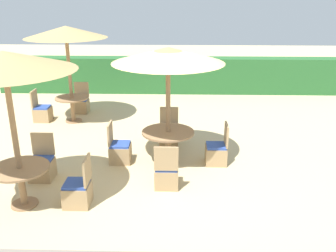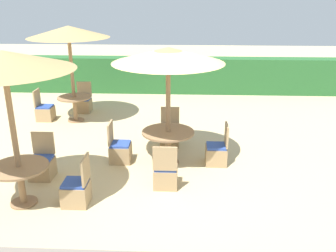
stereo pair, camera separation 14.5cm
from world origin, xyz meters
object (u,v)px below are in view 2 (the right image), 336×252
(patio_chair_front_left_east, at_px, (77,191))
(parasol_center, at_px, (168,56))
(patio_chair_center_east, at_px, (217,153))
(patio_chair_center_west, at_px, (120,151))
(parasol_back_left, at_px, (68,32))
(patio_chair_front_left_north, at_px, (42,166))
(round_table_front_left, at_px, (20,175))
(round_table_center, at_px, (168,138))
(parasol_front_left, at_px, (3,62))
(round_table_back_left, at_px, (75,103))
(patio_chair_center_north, at_px, (170,135))
(patio_chair_back_left_west, at_px, (45,112))
(patio_chair_center_south, at_px, (165,174))
(patio_chair_back_left_north, at_px, (84,104))

(patio_chair_front_left_east, height_order, parasol_center, parasol_center)
(patio_chair_front_left_east, relative_size, patio_chair_center_east, 1.00)
(patio_chair_center_west, distance_m, parasol_back_left, 4.01)
(patio_chair_front_left_north, relative_size, patio_chair_center_west, 1.00)
(round_table_front_left, relative_size, round_table_center, 0.89)
(parasol_front_left, bearing_deg, round_table_back_left, 94.12)
(parasol_front_left, bearing_deg, patio_chair_center_east, 26.84)
(patio_chair_center_north, bearing_deg, patio_chair_center_east, 136.22)
(patio_chair_center_west, bearing_deg, parasol_center, 89.32)
(patio_chair_center_east, distance_m, patio_chair_center_north, 1.52)
(patio_chair_back_left_west, bearing_deg, parasol_center, 53.97)
(parasol_front_left, relative_size, parasol_center, 1.07)
(round_table_center, distance_m, parasol_back_left, 4.45)
(parasol_front_left, distance_m, round_table_back_left, 5.04)
(patio_chair_center_north, bearing_deg, patio_chair_center_west, 43.66)
(patio_chair_front_left_north, bearing_deg, round_table_front_left, 90.69)
(parasol_center, bearing_deg, patio_chair_front_left_north, -162.21)
(patio_chair_front_left_east, distance_m, patio_chair_back_left_west, 5.09)
(round_table_back_left, bearing_deg, parasol_center, -43.74)
(round_table_back_left, bearing_deg, patio_chair_front_left_east, -73.90)
(patio_chair_center_south, bearing_deg, patio_chair_front_left_east, -155.62)
(patio_chair_front_left_east, height_order, patio_chair_center_south, same)
(patio_chair_front_left_north, xyz_separation_m, patio_chair_center_south, (2.56, -0.27, 0.00))
(round_table_back_left, bearing_deg, patio_chair_back_left_north, 89.24)
(round_table_front_left, relative_size, patio_chair_center_south, 1.11)
(patio_chair_front_left_east, height_order, patio_chair_center_west, same)
(round_table_front_left, bearing_deg, patio_chair_front_left_east, 2.18)
(patio_chair_back_left_west, bearing_deg, patio_chair_front_left_north, 19.11)
(parasol_center, height_order, patio_chair_center_north, parasol_center)
(parasol_front_left, relative_size, patio_chair_front_left_east, 2.98)
(round_table_front_left, bearing_deg, patio_chair_center_south, 16.31)
(parasol_center, xyz_separation_m, patio_chair_center_east, (1.08, -0.00, -2.14))
(patio_chair_front_left_east, height_order, round_table_center, patio_chair_front_left_east)
(patio_chair_center_north, bearing_deg, patio_chair_center_south, 90.15)
(round_table_center, distance_m, patio_chair_center_west, 1.15)
(patio_chair_back_left_west, bearing_deg, patio_chair_center_south, 44.52)
(round_table_back_left, bearing_deg, patio_chair_center_west, -56.92)
(patio_chair_front_left_east, xyz_separation_m, patio_chair_back_left_north, (-1.30, 5.46, 0.00))
(round_table_back_left, bearing_deg, patio_chair_front_left_north, -84.91)
(patio_chair_front_left_east, relative_size, patio_chair_front_left_north, 1.00)
(patio_chair_center_south, bearing_deg, parasol_center, 89.69)
(parasol_center, distance_m, patio_chair_center_east, 2.40)
(patio_chair_center_east, bearing_deg, patio_chair_back_left_north, 47.18)
(round_table_center, height_order, patio_chair_center_east, patio_chair_center_east)
(patio_chair_center_south, bearing_deg, patio_chair_back_left_north, 121.06)
(patio_chair_front_left_north, height_order, patio_chair_center_north, same)
(round_table_center, distance_m, patio_chair_back_left_north, 4.66)
(patio_chair_center_west, xyz_separation_m, patio_chair_center_north, (1.08, 1.03, 0.00))
(patio_chair_center_west, bearing_deg, patio_chair_front_left_north, -60.37)
(patio_chair_front_left_north, xyz_separation_m, parasol_center, (2.56, 0.82, 2.14))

